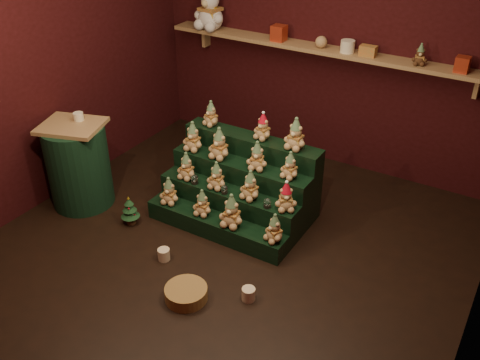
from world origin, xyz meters
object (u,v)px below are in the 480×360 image
Objects in this scene: snow_globe_b at (224,189)px; mini_christmas_tree at (130,210)px; mug_right at (249,294)px; mug_left at (164,254)px; wicker_basket at (186,293)px; white_bear at (210,5)px; riser_tier_front at (216,226)px; brown_bear at (420,55)px; snow_globe_a at (194,179)px; side_table at (78,165)px; snow_globe_c at (267,203)px.

snow_globe_b reaches higher than mini_christmas_tree.
mug_right is (1.47, -0.31, -0.09)m from mini_christmas_tree.
wicker_basket is (0.45, -0.29, 0.00)m from mug_left.
mug_left is 0.20× the size of white_bear.
snow_globe_b is at bearing 90.26° from riser_tier_front.
brown_bear reaches higher than mini_christmas_tree.
snow_globe_a is 0.87× the size of mug_right.
side_table is (-1.10, -0.39, 0.02)m from snow_globe_a.
snow_globe_a is at bearing 121.20° from wicker_basket.
snow_globe_b is 0.44m from snow_globe_c.
snow_globe_a is at bearing -56.36° from white_bear.
snow_globe_a is 0.31× the size of mini_christmas_tree.
mug_right reaches higher than wicker_basket.
white_bear is at bearing 123.98° from riser_tier_front.
mug_right is at bearing -118.24° from brown_bear.
riser_tier_front is 15.50× the size of snow_globe_c.
mug_left is at bearing -60.91° from white_bear.
mug_right is 2.71m from brown_bear.
wicker_basket is at bearing -72.31° from riser_tier_front.
snow_globe_a reaches higher than riser_tier_front.
snow_globe_b is at bearing 133.01° from mug_right.
snow_globe_a is 1.11× the size of snow_globe_b.
riser_tier_front is 1.63× the size of side_table.
white_bear is at bearing 117.89° from snow_globe_a.
mug_right is at bearing -11.80° from mini_christmas_tree.
snow_globe_b is at bearing 104.99° from wicker_basket.
side_table is 3.40m from brown_bear.
snow_globe_a is 1.30m from mug_right.
white_bear is at bearing 128.80° from mug_right.
mug_right is (0.69, -0.58, -0.04)m from riser_tier_front.
side_table is at bearing 170.64° from mug_right.
mini_christmas_tree is (-1.23, -0.43, -0.26)m from snow_globe_c.
side_table reaches higher than riser_tier_front.
side_table is at bearing -168.36° from snow_globe_c.
snow_globe_a reaches higher than mini_christmas_tree.
side_table is 2.86× the size of mini_christmas_tree.
wicker_basket is at bearing -75.01° from snow_globe_b.
snow_globe_c is at bearing 19.24° from mini_christmas_tree.
brown_bear is (1.51, 1.55, 1.01)m from snow_globe_a.
snow_globe_c reaches higher than mini_christmas_tree.
mini_christmas_tree is at bearing -73.72° from white_bear.
mug_left is (0.60, -0.26, -0.09)m from mini_christmas_tree.
brown_bear is (2.61, 1.94, 0.99)m from side_table.
wicker_basket is at bearing -100.41° from snow_globe_c.
snow_globe_b is (0.33, 0.00, -0.00)m from snow_globe_a.
snow_globe_a is at bearing 154.27° from riser_tier_front.
riser_tier_front is 4.14× the size of wicker_basket.
riser_tier_front is at bearing 139.99° from mug_right.
snow_globe_b reaches higher than riser_tier_front.
mug_right is 3.31m from white_bear.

